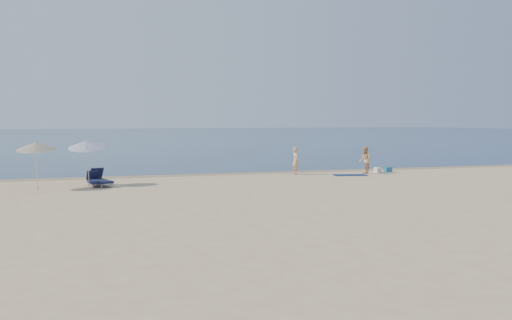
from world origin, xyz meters
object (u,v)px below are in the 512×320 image
(person_left, at_px, (296,161))
(umbrella_near, at_px, (87,144))
(blue_cooler, at_px, (388,170))
(person_right, at_px, (365,160))

(person_left, height_order, umbrella_near, umbrella_near)
(blue_cooler, height_order, umbrella_near, umbrella_near)
(umbrella_near, bearing_deg, blue_cooler, 26.99)
(person_right, relative_size, blue_cooler, 3.68)
(person_right, distance_m, blue_cooler, 1.98)
(person_left, distance_m, person_right, 4.11)
(person_left, relative_size, umbrella_near, 0.66)
(person_right, distance_m, umbrella_near, 15.83)
(person_left, xyz_separation_m, blue_cooler, (5.84, -0.28, -0.63))
(person_right, relative_size, umbrella_near, 0.67)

